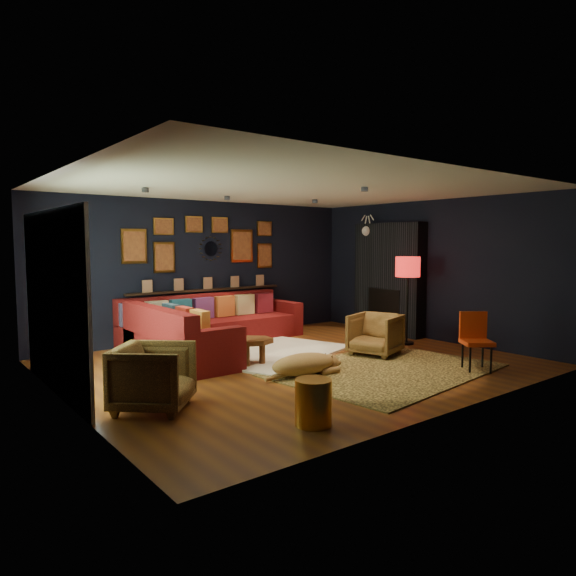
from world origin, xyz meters
TOP-DOWN VIEW (x-y plane):
  - floor at (0.00, 0.00)m, footprint 6.50×6.50m
  - room_walls at (0.00, 0.00)m, footprint 6.50×6.50m
  - sectional at (-0.61, 1.81)m, footprint 3.41×2.69m
  - ledge at (0.00, 2.68)m, footprint 3.20×0.12m
  - gallery_wall at (-0.01, 2.72)m, footprint 3.15×0.04m
  - sunburst_mirror at (0.10, 2.72)m, footprint 0.47×0.16m
  - fireplace at (3.09, 0.90)m, footprint 0.31×1.60m
  - deer_head at (3.14, 1.40)m, footprint 0.50×0.28m
  - sliding_door at (-3.22, 0.60)m, footprint 0.06×2.80m
  - ceiling_spots at (-0.00, 0.80)m, footprint 3.30×2.50m
  - shag_rug at (0.11, 0.82)m, footprint 2.92×2.50m
  - leopard_rug at (0.74, -1.12)m, footprint 3.33×2.56m
  - coffee_table at (-0.60, 0.34)m, footprint 0.88×0.78m
  - pouf at (-0.93, 1.50)m, footprint 0.51×0.51m
  - armchair_left at (-2.55, -0.73)m, footprint 1.05×1.05m
  - armchair_right at (1.37, -0.33)m, footprint 0.87×0.90m
  - gold_stool at (-1.49, -2.15)m, footprint 0.37×0.37m
  - orange_chair at (1.78, -1.86)m, footprint 0.55×0.55m
  - floor_lamp at (2.50, -0.05)m, footprint 0.43×0.43m
  - dog at (-0.38, -0.64)m, footprint 1.37×0.78m

SIDE VIEW (x-z plane):
  - floor at x=0.00m, z-range 0.00..0.00m
  - leopard_rug at x=0.74m, z-range 0.00..0.02m
  - shag_rug at x=0.11m, z-range 0.00..0.03m
  - pouf at x=-0.93m, z-range 0.03..0.37m
  - dog at x=-0.38m, z-range 0.02..0.43m
  - gold_stool at x=-1.49m, z-range 0.00..0.46m
  - sectional at x=-0.61m, z-range -0.11..0.75m
  - coffee_table at x=-0.60m, z-range 0.14..0.51m
  - armchair_right at x=1.37m, z-range 0.00..0.74m
  - armchair_left at x=-2.55m, z-range 0.00..0.79m
  - orange_chair at x=1.78m, z-range 0.07..0.90m
  - ledge at x=0.00m, z-range 0.90..0.94m
  - fireplace at x=3.09m, z-range -0.08..2.12m
  - sliding_door at x=-3.22m, z-range 0.00..2.20m
  - floor_lamp at x=2.50m, z-range 0.53..2.10m
  - room_walls at x=0.00m, z-range -1.66..4.84m
  - sunburst_mirror at x=0.10m, z-range 1.46..1.93m
  - gallery_wall at x=-0.01m, z-range 1.30..2.32m
  - deer_head at x=3.14m, z-range 1.83..2.28m
  - ceiling_spots at x=0.00m, z-range 2.53..2.59m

